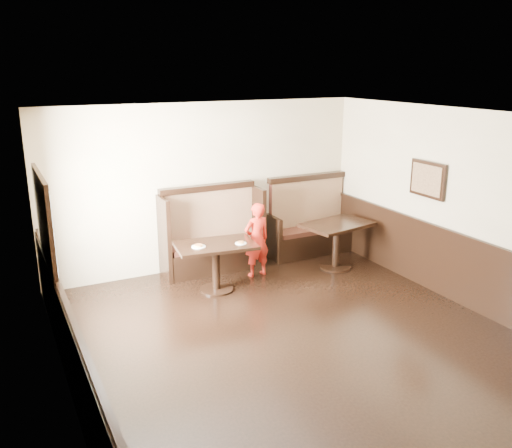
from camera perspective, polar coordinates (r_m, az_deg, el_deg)
ground at (r=6.73m, az=6.36°, el=-13.74°), size 7.00×7.00×0.00m
room_shell at (r=6.49m, az=2.94°, el=-8.16°), size 7.00×7.00×7.00m
booth_main at (r=9.21m, az=-4.70°, el=-1.64°), size 1.75×0.72×1.45m
booth_neighbor at (r=10.07m, az=5.64°, el=-0.35°), size 1.65×0.72×1.45m
table_main at (r=8.30m, az=-4.26°, el=-3.25°), size 1.28×0.89×0.76m
table_neighbor at (r=9.31m, az=8.49°, el=-1.10°), size 1.27×0.95×0.80m
child at (r=8.86m, az=0.07°, el=-1.67°), size 0.47×0.33×1.24m
pizza_plate_left at (r=8.11m, az=-6.06°, el=-2.33°), size 0.21×0.21×0.04m
pizza_plate_right at (r=8.22m, az=-1.62°, el=-1.99°), size 0.18×0.18×0.03m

